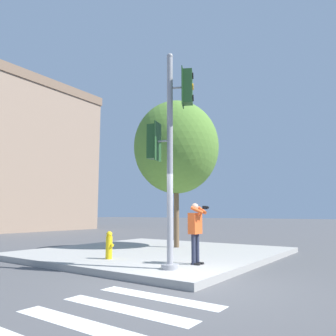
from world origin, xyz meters
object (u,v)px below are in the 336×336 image
traffic_signal_pole (170,141)px  fire_hydrant (109,245)px  person_photographer (196,227)px  street_tree (176,147)px

traffic_signal_pole → fire_hydrant: size_ratio=6.88×
traffic_signal_pole → person_photographer: (0.97, -0.16, -2.22)m
fire_hydrant → person_photographer: bearing=-77.0°
traffic_signal_pole → fire_hydrant: bearing=81.5°
person_photographer → street_tree: bearing=40.4°
street_tree → fire_hydrant: street_tree is taller
street_tree → traffic_signal_pole: bearing=-148.1°
traffic_signal_pole → street_tree: size_ratio=0.93×
traffic_signal_pole → street_tree: street_tree is taller
fire_hydrant → traffic_signal_pole: bearing=-98.5°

